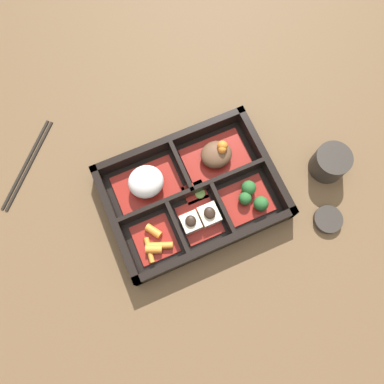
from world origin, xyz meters
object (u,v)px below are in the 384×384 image
at_px(bowl_rice, 146,183).
at_px(sauce_dish, 328,219).
at_px(tea_cup, 330,162).
at_px(chopsticks, 27,164).

xyz_separation_m(bowl_rice, sauce_dish, (0.30, -0.20, -0.03)).
bearing_deg(bowl_rice, tea_cup, -16.71).
relative_size(tea_cup, sauce_dish, 1.28).
height_order(bowl_rice, tea_cup, bowl_rice).
bearing_deg(bowl_rice, chopsticks, 145.11).
bearing_deg(tea_cup, bowl_rice, 163.29).
xyz_separation_m(bowl_rice, tea_cup, (0.35, -0.10, -0.00)).
bearing_deg(tea_cup, chopsticks, 155.83).
height_order(bowl_rice, chopsticks, bowl_rice).
relative_size(chopsticks, sauce_dish, 2.90).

